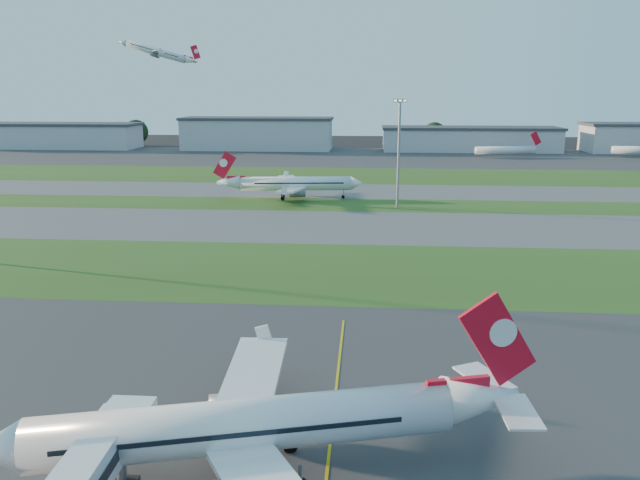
# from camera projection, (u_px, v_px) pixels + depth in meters

# --- Properties ---
(ground) EXTENTS (700.00, 700.00, 0.00)m
(ground) POSITION_uv_depth(u_px,v_px,m) (264.00, 458.00, 48.40)
(ground) COLOR black
(ground) RESTS_ON ground
(apron_near) EXTENTS (300.00, 70.00, 0.01)m
(apron_near) POSITION_uv_depth(u_px,v_px,m) (264.00, 458.00, 48.40)
(apron_near) COLOR #333335
(apron_near) RESTS_ON ground
(grass_strip_a) EXTENTS (300.00, 34.00, 0.01)m
(grass_strip_a) POSITION_uv_depth(u_px,v_px,m) (318.00, 270.00, 98.80)
(grass_strip_a) COLOR #2E4D19
(grass_strip_a) RESTS_ON ground
(taxiway_a) EXTENTS (300.00, 32.00, 0.01)m
(taxiway_a) POSITION_uv_depth(u_px,v_px,m) (330.00, 226.00, 130.79)
(taxiway_a) COLOR #515154
(taxiway_a) RESTS_ON ground
(grass_strip_b) EXTENTS (300.00, 18.00, 0.01)m
(grass_strip_b) POSITION_uv_depth(u_px,v_px,m) (336.00, 205.00, 155.02)
(grass_strip_b) COLOR #2E4D19
(grass_strip_b) RESTS_ON ground
(taxiway_b) EXTENTS (300.00, 26.00, 0.01)m
(taxiway_b) POSITION_uv_depth(u_px,v_px,m) (340.00, 191.00, 176.35)
(taxiway_b) COLOR #515154
(taxiway_b) RESTS_ON ground
(grass_strip_c) EXTENTS (300.00, 40.00, 0.01)m
(grass_strip_c) POSITION_uv_depth(u_px,v_px,m) (344.00, 175.00, 208.34)
(grass_strip_c) COLOR #2E4D19
(grass_strip_c) RESTS_ON ground
(apron_far) EXTENTS (400.00, 80.00, 0.01)m
(apron_far) POSITION_uv_depth(u_px,v_px,m) (350.00, 157.00, 266.50)
(apron_far) COLOR #333335
(apron_far) RESTS_ON ground
(yellow_line) EXTENTS (0.25, 60.00, 0.02)m
(yellow_line) POSITION_uv_depth(u_px,v_px,m) (328.00, 461.00, 48.03)
(yellow_line) COLOR gold
(yellow_line) RESTS_ON ground
(airliner_parked) EXTENTS (36.85, 30.93, 11.74)m
(airliner_parked) POSITION_uv_depth(u_px,v_px,m) (251.00, 426.00, 45.15)
(airliner_parked) COLOR white
(airliner_parked) RESTS_ON ground
(airliner_taxiing) EXTENTS (35.81, 30.23, 11.19)m
(airliner_taxiing) POSITION_uv_depth(u_px,v_px,m) (294.00, 184.00, 162.66)
(airliner_taxiing) COLOR white
(airliner_taxiing) RESTS_ON ground
(airliner_departing) EXTENTS (29.36, 24.64, 9.36)m
(airliner_departing) POSITION_uv_depth(u_px,v_px,m) (157.00, 52.00, 256.53)
(airliner_departing) COLOR white
(mini_jet_near) EXTENTS (28.39, 8.14, 9.48)m
(mini_jet_near) POSITION_uv_depth(u_px,v_px,m) (506.00, 150.00, 261.76)
(mini_jet_near) COLOR white
(mini_jet_near) RESTS_ON ground
(light_mast_centre) EXTENTS (3.20, 0.70, 25.80)m
(light_mast_centre) POSITION_uv_depth(u_px,v_px,m) (399.00, 146.00, 148.51)
(light_mast_centre) COLOR gray
(light_mast_centre) RESTS_ON ground
(hangar_far_west) EXTENTS (91.80, 23.00, 12.20)m
(hangar_far_west) POSITION_uv_depth(u_px,v_px,m) (46.00, 135.00, 305.21)
(hangar_far_west) COLOR #9EA1A6
(hangar_far_west) RESTS_ON ground
(hangar_west) EXTENTS (71.40, 23.00, 15.20)m
(hangar_west) POSITION_uv_depth(u_px,v_px,m) (257.00, 133.00, 297.11)
(hangar_west) COLOR #9EA1A6
(hangar_west) RESTS_ON ground
(hangar_east) EXTENTS (81.60, 23.00, 11.20)m
(hangar_east) POSITION_uv_depth(u_px,v_px,m) (470.00, 139.00, 290.19)
(hangar_east) COLOR #9EA1A6
(hangar_east) RESTS_ON ground
(tree_west) EXTENTS (12.10, 12.10, 13.20)m
(tree_west) POSITION_uv_depth(u_px,v_px,m) (136.00, 132.00, 316.56)
(tree_west) COLOR black
(tree_west) RESTS_ON ground
(tree_mid_west) EXTENTS (9.90, 9.90, 10.80)m
(tree_mid_west) POSITION_uv_depth(u_px,v_px,m) (312.00, 136.00, 306.35)
(tree_mid_west) COLOR black
(tree_mid_west) RESTS_ON ground
(tree_mid_east) EXTENTS (11.55, 11.55, 12.60)m
(tree_mid_east) POSITION_uv_depth(u_px,v_px,m) (434.00, 134.00, 304.60)
(tree_mid_east) COLOR black
(tree_mid_east) RESTS_ON ground
(tree_east) EXTENTS (10.45, 10.45, 11.40)m
(tree_east) POSITION_uv_depth(u_px,v_px,m) (593.00, 137.00, 297.27)
(tree_east) COLOR black
(tree_east) RESTS_ON ground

